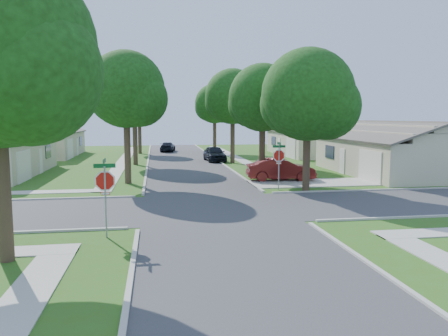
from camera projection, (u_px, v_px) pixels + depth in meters
name	position (u px, v px, depth m)	size (l,w,h in m)	color
ground	(214.00, 208.00, 21.78)	(100.00, 100.00, 0.00)	#345717
road_ns	(214.00, 208.00, 21.78)	(7.00, 100.00, 0.02)	#333335
sidewalk_ne	(237.00, 158.00, 48.24)	(1.20, 40.00, 0.04)	#9E9B91
sidewalk_nw	(124.00, 160.00, 46.34)	(1.20, 40.00, 0.04)	#9E9B91
driveway	(314.00, 183.00, 29.97)	(8.80, 3.60, 0.05)	#9E9B91
stop_sign_sw	(105.00, 184.00, 16.21)	(1.05, 0.80, 2.98)	gray
stop_sign_ne	(279.00, 158.00, 26.89)	(1.05, 0.80, 2.98)	gray
tree_e_near	(263.00, 101.00, 30.70)	(4.97, 4.80, 8.28)	#38281C
tree_e_mid	(233.00, 99.00, 42.41)	(5.59, 5.40, 9.21)	#38281C
tree_e_far	(215.00, 106.00, 55.19)	(5.17, 5.00, 8.72)	#38281C
tree_w_near	(127.00, 93.00, 29.19)	(5.38, 5.20, 8.97)	#38281C
tree_w_mid	(135.00, 96.00, 40.92)	(5.80, 5.60, 9.56)	#38281C
tree_w_far	(140.00, 109.00, 53.79)	(4.76, 4.60, 8.04)	#38281C
tree_ne_corner	(309.00, 99.00, 26.25)	(5.80, 5.60, 8.66)	#38281C
house_ne_near	(393.00, 155.00, 34.88)	(8.42, 13.60, 4.23)	#B1A58C
house_ne_far	(313.00, 142.00, 52.54)	(8.42, 13.60, 4.23)	#B1A58C
house_nw_far	(40.00, 143.00, 50.51)	(8.42, 13.60, 4.23)	#B1A58C
car_driveway	(281.00, 169.00, 31.16)	(1.69, 4.85, 1.60)	#591412
car_curb_east	(215.00, 154.00, 44.84)	(1.85, 4.60, 1.57)	black
car_curb_west	(168.00, 147.00, 57.30)	(1.75, 4.31, 1.25)	black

